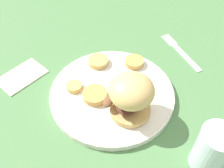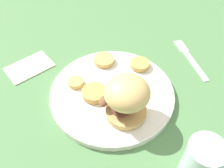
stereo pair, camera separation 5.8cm
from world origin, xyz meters
name	(u,v)px [view 1 (the left image)]	position (x,y,z in m)	size (l,w,h in m)	color
ground_plane	(112,96)	(0.00, 0.00, 0.00)	(4.00, 4.00, 0.00)	#4C7A47
dinner_plate	(112,93)	(0.00, 0.00, 0.01)	(0.29, 0.29, 0.02)	white
sandwich	(129,96)	(0.01, 0.07, 0.07)	(0.10, 0.11, 0.10)	tan
potato_round_0	(74,87)	(0.07, -0.06, 0.02)	(0.04, 0.04, 0.01)	tan
potato_round_1	(98,61)	(-0.02, -0.10, 0.02)	(0.05, 0.05, 0.01)	tan
potato_round_2	(95,95)	(0.04, -0.01, 0.02)	(0.06, 0.06, 0.01)	tan
potato_round_3	(134,62)	(-0.10, -0.05, 0.02)	(0.05, 0.05, 0.01)	tan
fork	(180,51)	(-0.24, -0.03, 0.00)	(0.05, 0.17, 0.00)	silver
drinking_glass	(213,150)	(-0.06, 0.24, 0.05)	(0.06, 0.06, 0.10)	silver
napkin	(22,76)	(0.15, -0.18, 0.00)	(0.11, 0.07, 0.01)	beige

